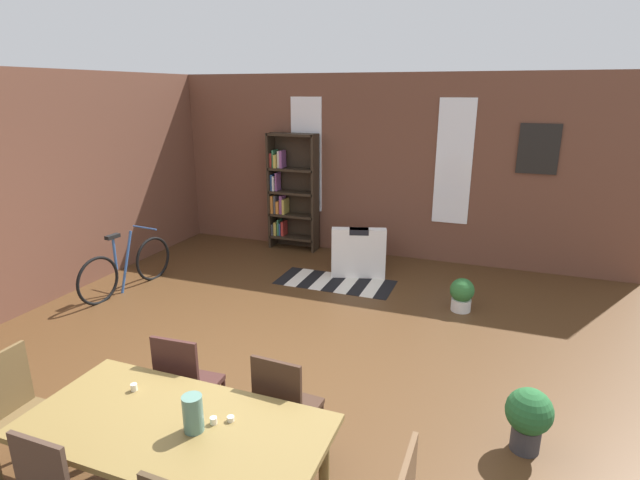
% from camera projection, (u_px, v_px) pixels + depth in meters
% --- Properties ---
extents(ground_plane, '(11.38, 11.38, 0.00)m').
position_uv_depth(ground_plane, '(253.00, 393.00, 4.61)').
color(ground_plane, '#4B3019').
extents(back_wall_brick, '(8.01, 0.12, 2.96)m').
position_uv_depth(back_wall_brick, '(377.00, 167.00, 8.15)').
color(back_wall_brick, brown).
rests_on(back_wall_brick, ground).
extents(window_pane_0, '(0.55, 0.02, 1.92)m').
position_uv_depth(window_pane_0, '(306.00, 155.00, 8.46)').
color(window_pane_0, white).
extents(window_pane_1, '(0.55, 0.02, 1.92)m').
position_uv_depth(window_pane_1, '(454.00, 162.00, 7.63)').
color(window_pane_1, white).
extents(dining_table, '(1.89, 0.93, 0.75)m').
position_uv_depth(dining_table, '(175.00, 436.00, 3.05)').
color(dining_table, brown).
rests_on(dining_table, ground).
extents(vase_on_table, '(0.12, 0.12, 0.23)m').
position_uv_depth(vase_on_table, '(193.00, 413.00, 2.94)').
color(vase_on_table, '#4C7266').
rests_on(vase_on_table, dining_table).
extents(tealight_candle_0, '(0.04, 0.04, 0.04)m').
position_uv_depth(tealight_candle_0, '(214.00, 421.00, 3.03)').
color(tealight_candle_0, silver).
rests_on(tealight_candle_0, dining_table).
extents(tealight_candle_1, '(0.04, 0.04, 0.03)m').
position_uv_depth(tealight_candle_1, '(231.00, 419.00, 3.05)').
color(tealight_candle_1, silver).
rests_on(tealight_candle_1, dining_table).
extents(tealight_candle_2, '(0.04, 0.04, 0.05)m').
position_uv_depth(tealight_candle_2, '(134.00, 387.00, 3.36)').
color(tealight_candle_2, silver).
rests_on(tealight_candle_2, dining_table).
extents(dining_chair_head_left, '(0.41, 0.41, 0.95)m').
position_uv_depth(dining_chair_head_left, '(22.00, 410.00, 3.54)').
color(dining_chair_head_left, brown).
rests_on(dining_chair_head_left, ground).
extents(dining_chair_far_right, '(0.42, 0.42, 0.95)m').
position_uv_depth(dining_chair_far_right, '(285.00, 407.00, 3.57)').
color(dining_chair_far_right, '#372319').
rests_on(dining_chair_far_right, ground).
extents(dining_chair_far_left, '(0.42, 0.42, 0.95)m').
position_uv_depth(dining_chair_far_left, '(186.00, 384.00, 3.85)').
color(dining_chair_far_left, '#391F1B').
rests_on(dining_chair_far_left, ground).
extents(bookshelf_tall, '(0.86, 0.30, 2.00)m').
position_uv_depth(bookshelf_tall, '(290.00, 192.00, 8.57)').
color(bookshelf_tall, '#2D2319').
rests_on(bookshelf_tall, ground).
extents(armchair_white, '(1.00, 1.00, 0.75)m').
position_uv_depth(armchair_white, '(358.00, 253.00, 7.65)').
color(armchair_white, white).
rests_on(armchair_white, ground).
extents(bicycle_second, '(0.44, 1.63, 0.87)m').
position_uv_depth(bicycle_second, '(127.00, 268.00, 6.89)').
color(bicycle_second, black).
rests_on(bicycle_second, ground).
extents(potted_plant_by_shelf, '(0.36, 0.36, 0.53)m').
position_uv_depth(potted_plant_by_shelf, '(529.00, 416.00, 3.80)').
color(potted_plant_by_shelf, '#333338').
rests_on(potted_plant_by_shelf, ground).
extents(potted_plant_corner, '(0.30, 0.30, 0.43)m').
position_uv_depth(potted_plant_corner, '(462.00, 294.00, 6.27)').
color(potted_plant_corner, silver).
rests_on(potted_plant_corner, ground).
extents(striped_rug, '(1.69, 0.74, 0.01)m').
position_uv_depth(striped_rug, '(335.00, 282.00, 7.24)').
color(striped_rug, black).
rests_on(striped_rug, ground).
extents(framed_picture, '(0.56, 0.03, 0.72)m').
position_uv_depth(framed_picture, '(539.00, 149.00, 7.16)').
color(framed_picture, black).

